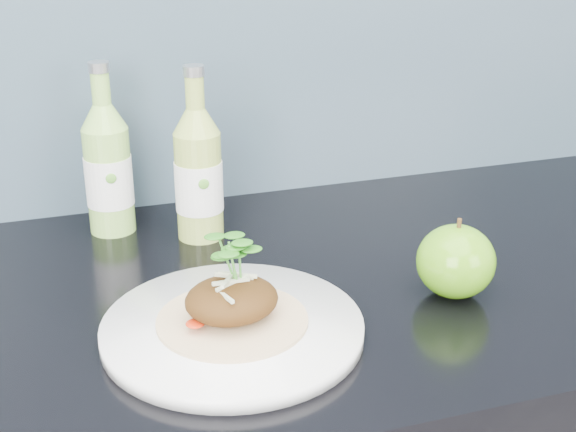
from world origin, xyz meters
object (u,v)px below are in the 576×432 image
dinner_plate (233,328)px  cider_bottle_left (108,169)px  green_apple (456,261)px  cider_bottle_right (198,174)px

dinner_plate → cider_bottle_left: 0.33m
dinner_plate → cider_bottle_left: cider_bottle_left is taller
dinner_plate → green_apple: 0.26m
green_apple → cider_bottle_right: cider_bottle_right is taller
dinner_plate → cider_bottle_left: bearing=105.2°
green_apple → dinner_plate: bearing=-178.2°
cider_bottle_right → cider_bottle_left: bearing=140.0°
dinner_plate → green_apple: bearing=1.8°
dinner_plate → cider_bottle_right: (0.02, 0.26, 0.08)m
dinner_plate → cider_bottle_right: 0.27m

